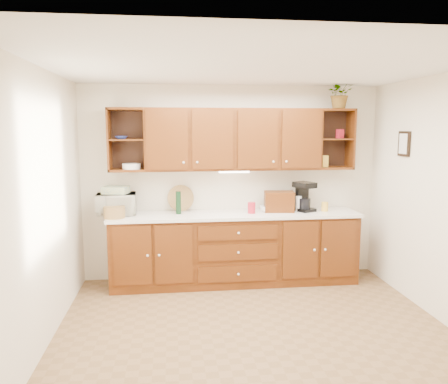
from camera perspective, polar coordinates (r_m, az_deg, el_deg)
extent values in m
plane|color=brown|center=(4.64, 4.07, -17.74)|extent=(4.00, 4.00, 0.00)
plane|color=white|center=(4.20, 4.46, 16.01)|extent=(4.00, 4.00, 0.00)
plane|color=beige|center=(5.94, 1.03, 1.22)|extent=(4.00, 0.00, 4.00)
plane|color=beige|center=(4.32, -22.78, -2.15)|extent=(0.00, 3.50, 3.50)
cube|color=#3B1C06|center=(5.82, 1.41, -7.48)|extent=(3.20, 0.60, 0.90)
cube|color=white|center=(5.70, 1.44, -2.96)|extent=(3.24, 0.64, 0.04)
cube|color=#3B1C06|center=(5.73, 1.27, 6.88)|extent=(2.30, 0.33, 0.80)
cube|color=black|center=(5.85, -12.49, 6.72)|extent=(0.45, 0.02, 0.80)
cube|color=black|center=(6.22, 13.80, 6.76)|extent=(0.45, 0.02, 0.80)
cube|color=#3B1C06|center=(5.70, -12.64, 6.68)|extent=(0.43, 0.30, 0.02)
cube|color=#3B1C06|center=(6.08, 14.30, 6.71)|extent=(0.43, 0.30, 0.02)
cube|color=#3B1C06|center=(6.08, 14.44, 10.34)|extent=(0.45, 0.33, 0.03)
cube|color=white|center=(5.71, 1.32, 2.65)|extent=(0.40, 0.05, 0.02)
cube|color=black|center=(5.71, 22.48, 5.85)|extent=(0.03, 0.24, 0.30)
cylinder|color=#A17943|center=(5.54, -14.12, -2.57)|extent=(0.29, 0.29, 0.14)
imported|color=silver|center=(5.74, -13.88, -1.54)|extent=(0.51, 0.36, 0.27)
cube|color=#F2DF71|center=(5.71, -13.94, 0.25)|extent=(0.35, 0.30, 0.09)
cylinder|color=black|center=(5.64, -5.97, -1.40)|extent=(0.09, 0.09, 0.29)
cylinder|color=#A17943|center=(5.86, -5.66, -2.38)|extent=(0.36, 0.14, 0.35)
cube|color=#3B1C06|center=(5.82, 7.20, -1.24)|extent=(0.41, 0.29, 0.27)
cylinder|color=#3B1C06|center=(5.83, 5.61, -1.21)|extent=(0.02, 0.02, 0.27)
cylinder|color=#3B1C06|center=(5.85, 5.59, -2.43)|extent=(0.11, 0.11, 0.01)
imported|color=white|center=(5.87, 6.25, -2.09)|extent=(0.11, 0.11, 0.08)
imported|color=white|center=(5.89, 5.07, -2.03)|extent=(0.11, 0.11, 0.08)
imported|color=white|center=(5.77, 5.47, -2.25)|extent=(0.11, 0.11, 0.08)
cylinder|color=#B01929|center=(5.68, 3.62, -2.07)|extent=(0.13, 0.13, 0.14)
cylinder|color=white|center=(5.89, 9.72, -1.51)|extent=(0.09, 0.09, 0.20)
cylinder|color=gold|center=(5.97, 13.03, -1.87)|extent=(0.10, 0.10, 0.12)
cube|color=black|center=(5.92, 10.40, -2.25)|extent=(0.30, 0.33, 0.04)
cube|color=black|center=(5.99, 10.15, -0.52)|extent=(0.20, 0.13, 0.33)
cube|color=black|center=(5.87, 10.48, 0.92)|extent=(0.30, 0.33, 0.07)
cylinder|color=black|center=(5.89, 10.48, -1.50)|extent=(0.21, 0.21, 0.14)
imported|color=navy|center=(5.69, -13.25, 6.94)|extent=(0.18, 0.18, 0.04)
cylinder|color=white|center=(5.69, -12.00, 3.31)|extent=(0.27, 0.27, 0.07)
cube|color=gold|center=(6.02, 12.97, 3.94)|extent=(0.10, 0.09, 0.15)
cube|color=#B01929|center=(6.09, 14.90, 7.35)|extent=(0.10, 0.09, 0.12)
imported|color=#999999|center=(6.05, 14.92, 12.31)|extent=(0.42, 0.38, 0.39)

